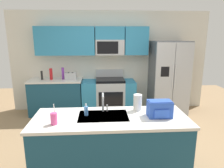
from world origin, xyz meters
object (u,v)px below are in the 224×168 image
bottle_purple (63,73)px  bottle_red (51,74)px  toaster (71,76)px  sink_faucet (103,101)px  drink_cup_pink (54,119)px  refrigerator (168,78)px  pepper_mill (42,75)px  range_oven (109,96)px  paper_towel_roll (138,102)px  soap_dispenser (86,111)px  backpack (160,108)px

bottle_purple → bottle_red: size_ratio=1.05×
bottle_purple → toaster: bearing=-22.8°
sink_faucet → drink_cup_pink: (-0.62, -0.38, -0.09)m
refrigerator → pepper_mill: bearing=178.8°
range_oven → paper_towel_roll: paper_towel_roll is taller
toaster → soap_dispenser: size_ratio=1.65×
pepper_mill → bottle_red: (0.23, 0.01, 0.03)m
range_oven → pepper_mill: bearing=-179.9°
pepper_mill → soap_dispenser: (1.25, -2.41, -0.04)m
range_oven → pepper_mill: pepper_mill is taller
pepper_mill → drink_cup_pink: bearing=-72.1°
bottle_purple → drink_cup_pink: bearing=-82.7°
pepper_mill → drink_cup_pink: size_ratio=0.83×
refrigerator → bottle_red: bearing=178.5°
pepper_mill → paper_towel_roll: size_ratio=0.93×
paper_towel_roll → backpack: paper_towel_roll is taller
toaster → bottle_purple: (-0.20, 0.08, 0.06)m
refrigerator → soap_dispenser: 3.06m
toaster → soap_dispenser: (0.53, -2.36, -0.02)m
bottle_purple → backpack: size_ratio=0.93×
drink_cup_pink → soap_dispenser: bearing=34.6°
soap_dispenser → refrigerator: bearing=49.9°
soap_dispenser → pepper_mill: bearing=117.3°
soap_dispenser → backpack: backpack is taller
sink_faucet → toaster: bearing=108.9°
bottle_red → backpack: 3.23m
sink_faucet → backpack: bearing=-16.1°
bottle_red → drink_cup_pink: bottle_red is taller
range_oven → bottle_red: bearing=179.8°
pepper_mill → bottle_red: bottle_red is taller
bottle_red → paper_towel_roll: (1.77, -2.27, -0.02)m
bottle_purple → soap_dispenser: bottle_purple is taller
refrigerator → soap_dispenser: size_ratio=10.88×
sink_faucet → soap_dispenser: size_ratio=1.66×
paper_towel_roll → bottle_red: bearing=127.9°
toaster → sink_faucet: 2.38m
sink_faucet → bottle_red: bearing=118.7°
refrigerator → soap_dispenser: refrigerator is taller
bottle_red → soap_dispenser: (1.02, -2.42, -0.07)m
bottle_purple → soap_dispenser: bearing=-73.4°
sink_faucet → backpack: size_ratio=0.88×
refrigerator → sink_faucet: bearing=-127.8°
bottle_red → sink_faucet: bottle_red is taller
soap_dispenser → paper_towel_roll: bearing=11.6°
bottle_red → paper_towel_roll: 2.87m
drink_cup_pink → refrigerator: bearing=47.9°
refrigerator → backpack: refrigerator is taller
toaster → pepper_mill: bearing=176.0°
pepper_mill → bottle_red: bearing=1.8°
toaster → backpack: 2.90m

